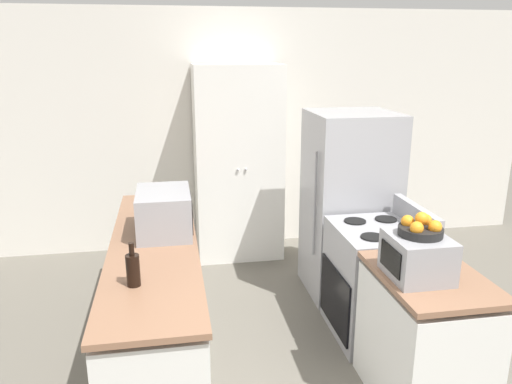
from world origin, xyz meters
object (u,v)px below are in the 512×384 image
at_px(pantry_cabinet, 238,163).
at_px(toaster_oven, 417,257).
at_px(microwave, 164,212).
at_px(refrigerator, 349,205).
at_px(fruit_bowl, 421,228).
at_px(wine_bottle, 133,269).
at_px(stove, 376,281).

xyz_separation_m(pantry_cabinet, toaster_oven, (0.70, -2.61, -0.01)).
bearing_deg(toaster_oven, microwave, 145.56).
height_order(refrigerator, fruit_bowl, refrigerator).
height_order(pantry_cabinet, microwave, pantry_cabinet).
bearing_deg(refrigerator, pantry_cabinet, 129.98).
height_order(wine_bottle, toaster_oven, wine_bottle).
height_order(pantry_cabinet, refrigerator, pantry_cabinet).
bearing_deg(stove, pantry_cabinet, 114.61).
relative_size(stove, wine_bottle, 4.02).
distance_m(pantry_cabinet, wine_bottle, 2.61).
distance_m(refrigerator, fruit_bowl, 1.61).
distance_m(stove, toaster_oven, 1.00).
height_order(refrigerator, microwave, refrigerator).
distance_m(microwave, wine_bottle, 0.85).
xyz_separation_m(wine_bottle, toaster_oven, (1.64, -0.18, 0.03)).
xyz_separation_m(refrigerator, wine_bottle, (-1.81, -1.40, 0.15)).
bearing_deg(pantry_cabinet, microwave, -115.46).
height_order(refrigerator, wine_bottle, refrigerator).
bearing_deg(refrigerator, microwave, -160.50).
height_order(microwave, wine_bottle, microwave).
xyz_separation_m(stove, fruit_bowl, (-0.11, -0.80, 0.73)).
bearing_deg(toaster_oven, stove, 81.12).
distance_m(stove, fruit_bowl, 1.09).
distance_m(wine_bottle, fruit_bowl, 1.67).
relative_size(pantry_cabinet, stove, 1.95).
relative_size(pantry_cabinet, toaster_oven, 5.55).
xyz_separation_m(toaster_oven, fruit_bowl, (0.01, 0.02, 0.17)).
distance_m(pantry_cabinet, stove, 2.05).
xyz_separation_m(pantry_cabinet, microwave, (-0.77, -1.61, 0.02)).
relative_size(microwave, wine_bottle, 2.05).
distance_m(pantry_cabinet, microwave, 1.78).
bearing_deg(stove, wine_bottle, -160.08).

